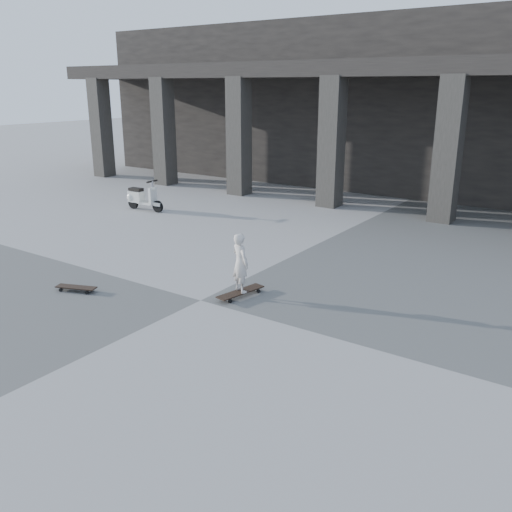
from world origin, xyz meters
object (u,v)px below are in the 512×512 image
Objects in this scene: skateboard_spare at (76,288)px; scooter at (139,197)px; longboard at (241,292)px; child at (240,263)px.

scooter reaches higher than skateboard_spare.
scooter is at bearing 70.29° from longboard.
skateboard_spare is 0.58× the size of scooter.
skateboard_spare is at bearing 130.92° from longboard.
child is (2.70, 1.55, 0.58)m from skateboard_spare.
child reaches higher than scooter.
longboard is 0.75× the size of scooter.
child reaches higher than longboard.
longboard is at bearing -33.50° from scooter.
scooter is (-6.91, 4.12, 0.30)m from longboard.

